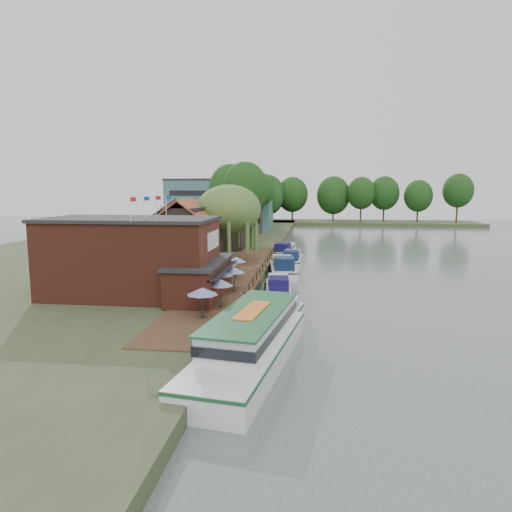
{
  "coord_description": "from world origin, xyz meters",
  "views": [
    {
      "loc": [
        0.55,
        -40.74,
        10.81
      ],
      "look_at": [
        -6.0,
        12.0,
        3.0
      ],
      "focal_mm": 32.0,
      "sensor_mm": 36.0,
      "label": 1
    }
  ],
  "objects_px": {
    "cottage_c": "(224,223)",
    "umbrella_2": "(220,282)",
    "cruiser_2": "(283,265)",
    "cruiser_3": "(292,257)",
    "cottage_a": "(186,234)",
    "umbrella_4": "(227,271)",
    "cruiser_4": "(285,249)",
    "umbrella_1": "(221,293)",
    "swan": "(269,338)",
    "cruiser_0": "(277,314)",
    "hotel_block": "(221,204)",
    "umbrella_0": "(203,303)",
    "cottage_b": "(185,227)",
    "cruiser_1": "(278,285)",
    "umbrella_5": "(236,268)",
    "pub": "(152,257)",
    "umbrella_3": "(234,279)",
    "willow": "(229,224)",
    "tour_boat": "(249,339)"
  },
  "relations": [
    {
      "from": "cruiser_0",
      "to": "cruiser_1",
      "type": "bearing_deg",
      "value": 101.78
    },
    {
      "from": "pub",
      "to": "umbrella_5",
      "type": "bearing_deg",
      "value": 54.7
    },
    {
      "from": "cottage_a",
      "to": "cottage_b",
      "type": "xyz_separation_m",
      "value": [
        -3.0,
        10.0,
        0.0
      ]
    },
    {
      "from": "pub",
      "to": "cottage_b",
      "type": "xyz_separation_m",
      "value": [
        -4.0,
        25.0,
        0.6
      ]
    },
    {
      "from": "cruiser_2",
      "to": "cruiser_3",
      "type": "relative_size",
      "value": 1.12
    },
    {
      "from": "cottage_b",
      "to": "cruiser_1",
      "type": "bearing_deg",
      "value": -51.2
    },
    {
      "from": "willow",
      "to": "umbrella_3",
      "type": "height_order",
      "value": "willow"
    },
    {
      "from": "cottage_a",
      "to": "umbrella_0",
      "type": "height_order",
      "value": "cottage_a"
    },
    {
      "from": "pub",
      "to": "cottage_c",
      "type": "xyz_separation_m",
      "value": [
        0.0,
        34.0,
        0.6
      ]
    },
    {
      "from": "cruiser_4",
      "to": "cruiser_3",
      "type": "bearing_deg",
      "value": -71.57
    },
    {
      "from": "willow",
      "to": "cruiser_0",
      "type": "xyz_separation_m",
      "value": [
        8.42,
        -25.32,
        -5.01
      ]
    },
    {
      "from": "umbrella_0",
      "to": "cruiser_4",
      "type": "height_order",
      "value": "umbrella_0"
    },
    {
      "from": "umbrella_2",
      "to": "umbrella_4",
      "type": "relative_size",
      "value": 1.01
    },
    {
      "from": "umbrella_2",
      "to": "cruiser_2",
      "type": "height_order",
      "value": "umbrella_2"
    },
    {
      "from": "cruiser_3",
      "to": "umbrella_2",
      "type": "bearing_deg",
      "value": -101.23
    },
    {
      "from": "cruiser_3",
      "to": "swan",
      "type": "bearing_deg",
      "value": -88.68
    },
    {
      "from": "umbrella_2",
      "to": "cruiser_2",
      "type": "xyz_separation_m",
      "value": [
        4.77,
        16.18,
        -0.99
      ]
    },
    {
      "from": "willow",
      "to": "cruiser_1",
      "type": "xyz_separation_m",
      "value": [
        7.67,
        -13.86,
        -5.14
      ]
    },
    {
      "from": "cottage_c",
      "to": "umbrella_3",
      "type": "relative_size",
      "value": 3.58
    },
    {
      "from": "willow",
      "to": "umbrella_4",
      "type": "height_order",
      "value": "willow"
    },
    {
      "from": "cottage_a",
      "to": "willow",
      "type": "xyz_separation_m",
      "value": [
        4.5,
        5.0,
        0.96
      ]
    },
    {
      "from": "hotel_block",
      "to": "umbrella_5",
      "type": "xyz_separation_m",
      "value": [
        14.31,
        -62.09,
        -4.86
      ]
    },
    {
      "from": "cruiser_1",
      "to": "swan",
      "type": "distance_m",
      "value": 14.47
    },
    {
      "from": "umbrella_0",
      "to": "umbrella_1",
      "type": "xyz_separation_m",
      "value": [
        0.73,
        3.31,
        0.0
      ]
    },
    {
      "from": "cruiser_1",
      "to": "tour_boat",
      "type": "distance_m",
      "value": 19.31
    },
    {
      "from": "hotel_block",
      "to": "umbrella_0",
      "type": "xyz_separation_m",
      "value": [
        14.4,
        -77.92,
        -4.86
      ]
    },
    {
      "from": "umbrella_3",
      "to": "cottage_b",
      "type": "bearing_deg",
      "value": 116.36
    },
    {
      "from": "cottage_a",
      "to": "umbrella_4",
      "type": "xyz_separation_m",
      "value": [
        6.76,
        -8.39,
        -2.96
      ]
    },
    {
      "from": "cruiser_3",
      "to": "cruiser_4",
      "type": "bearing_deg",
      "value": 101.58
    },
    {
      "from": "umbrella_5",
      "to": "cruiser_2",
      "type": "xyz_separation_m",
      "value": [
        4.64,
        8.08,
        -0.99
      ]
    },
    {
      "from": "umbrella_1",
      "to": "cruiser_4",
      "type": "xyz_separation_m",
      "value": [
        3.05,
        37.33,
        -1.13
      ]
    },
    {
      "from": "umbrella_0",
      "to": "cruiser_4",
      "type": "relative_size",
      "value": 0.25
    },
    {
      "from": "umbrella_3",
      "to": "cottage_a",
      "type": "bearing_deg",
      "value": 123.02
    },
    {
      "from": "umbrella_2",
      "to": "cruiser_0",
      "type": "bearing_deg",
      "value": -46.98
    },
    {
      "from": "cruiser_3",
      "to": "swan",
      "type": "distance_m",
      "value": 33.5
    },
    {
      "from": "umbrella_4",
      "to": "umbrella_2",
      "type": "bearing_deg",
      "value": -85.76
    },
    {
      "from": "cottage_b",
      "to": "umbrella_1",
      "type": "height_order",
      "value": "cottage_b"
    },
    {
      "from": "umbrella_3",
      "to": "swan",
      "type": "relative_size",
      "value": 5.4
    },
    {
      "from": "pub",
      "to": "cruiser_2",
      "type": "bearing_deg",
      "value": 57.19
    },
    {
      "from": "cruiser_2",
      "to": "cottage_c",
      "type": "bearing_deg",
      "value": 115.98
    },
    {
      "from": "cruiser_2",
      "to": "umbrella_5",
      "type": "bearing_deg",
      "value": -126.7
    },
    {
      "from": "umbrella_1",
      "to": "umbrella_5",
      "type": "bearing_deg",
      "value": 93.71
    },
    {
      "from": "umbrella_3",
      "to": "cruiser_1",
      "type": "distance_m",
      "value": 5.6
    },
    {
      "from": "pub",
      "to": "umbrella_1",
      "type": "height_order",
      "value": "pub"
    },
    {
      "from": "umbrella_5",
      "to": "cruiser_3",
      "type": "xyz_separation_m",
      "value": [
        5.38,
        16.27,
        -1.15
      ]
    },
    {
      "from": "cottage_c",
      "to": "umbrella_2",
      "type": "bearing_deg",
      "value": -79.43
    },
    {
      "from": "pub",
      "to": "cruiser_4",
      "type": "relative_size",
      "value": 2.08
    },
    {
      "from": "umbrella_4",
      "to": "cruiser_1",
      "type": "bearing_deg",
      "value": -5.05
    },
    {
      "from": "umbrella_1",
      "to": "swan",
      "type": "distance_m",
      "value": 6.81
    },
    {
      "from": "cottage_c",
      "to": "cottage_b",
      "type": "bearing_deg",
      "value": -113.96
    }
  ]
}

